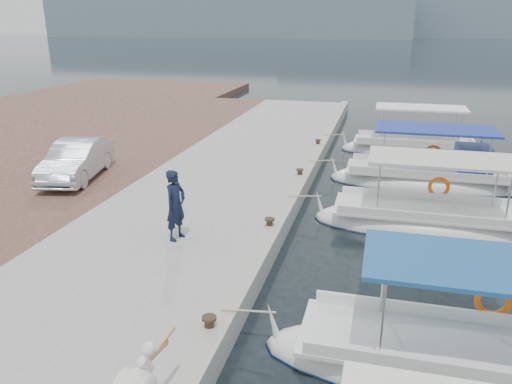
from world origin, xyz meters
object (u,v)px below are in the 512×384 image
fishing_caique_c (428,224)px  parked_car (76,160)px  fishing_caique_b (478,372)px  fishing_caique_e (413,151)px  fisherman (176,205)px  fishing_caique_d (428,180)px

fishing_caique_c → parked_car: size_ratio=1.65×
fishing_caique_b → parked_car: 14.71m
fishing_caique_e → fisherman: size_ratio=3.59×
fishing_caique_c → parked_car: bearing=177.7°
fishing_caique_b → fishing_caique_c: bearing=93.3°
fishing_caique_d → fisherman: fisherman is taller
fisherman → parked_car: size_ratio=0.45×
fishing_caique_b → fishing_caique_c: size_ratio=1.11×
fishing_caique_b → parked_car: bearing=150.0°
fishing_caique_c → fisherman: fisherman is taller
fishing_caique_c → fishing_caique_d: size_ratio=0.96×
fishing_caique_d → fisherman: bearing=-130.6°
fishing_caique_b → fisherman: (-7.04, 3.22, 1.32)m
fishing_caique_b → fishing_caique_d: size_ratio=1.07×
fishing_caique_e → fisherman: fisherman is taller
fishing_caique_c → parked_car: 12.36m
fishing_caique_c → fishing_caique_e: (-0.08, 9.34, 0.00)m
fishing_caique_c → parked_car: fishing_caique_c is taller
fishing_caique_b → fishing_caique_e: (-0.47, 16.20, 0.00)m
fishing_caique_b → fisherman: size_ratio=4.09×
fishing_caique_b → parked_car: size_ratio=1.84×
fishing_caique_d → parked_car: fishing_caique_d is taller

